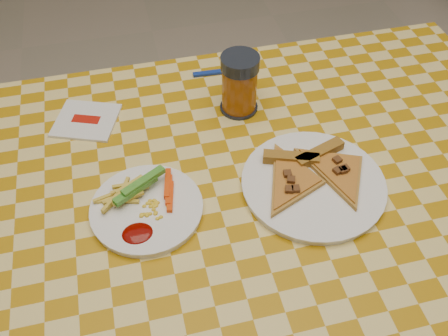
# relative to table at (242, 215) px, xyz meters

# --- Properties ---
(table) EXTENTS (1.28, 0.88, 0.76)m
(table) POSITION_rel_table_xyz_m (0.00, 0.00, 0.00)
(table) COLOR white
(table) RESTS_ON ground
(plate_left) EXTENTS (0.21, 0.21, 0.01)m
(plate_left) POSITION_rel_table_xyz_m (-0.18, -0.00, 0.08)
(plate_left) COLOR white
(plate_left) RESTS_ON table
(plate_right) EXTENTS (0.30, 0.30, 0.01)m
(plate_right) POSITION_rel_table_xyz_m (0.13, -0.02, 0.08)
(plate_right) COLOR white
(plate_right) RESTS_ON table
(fries_veggies) EXTENTS (0.16, 0.15, 0.04)m
(fries_veggies) POSITION_rel_table_xyz_m (-0.19, 0.01, 0.10)
(fries_veggies) COLOR #E5CD48
(fries_veggies) RESTS_ON plate_left
(pizza_slices) EXTENTS (0.28, 0.24, 0.02)m
(pizza_slices) POSITION_rel_table_xyz_m (0.13, -0.00, 0.09)
(pizza_slices) COLOR #B88938
(pizza_slices) RESTS_ON plate_right
(drink_glass) EXTENTS (0.08, 0.08, 0.13)m
(drink_glass) POSITION_rel_table_xyz_m (0.05, 0.23, 0.14)
(drink_glass) COLOR black
(drink_glass) RESTS_ON table
(napkin) EXTENTS (0.16, 0.15, 0.01)m
(napkin) POSITION_rel_table_xyz_m (-0.27, 0.26, 0.08)
(napkin) COLOR white
(napkin) RESTS_ON table
(fork) EXTENTS (0.15, 0.02, 0.01)m
(fork) POSITION_rel_table_xyz_m (0.05, 0.36, 0.08)
(fork) COLOR navy
(fork) RESTS_ON table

